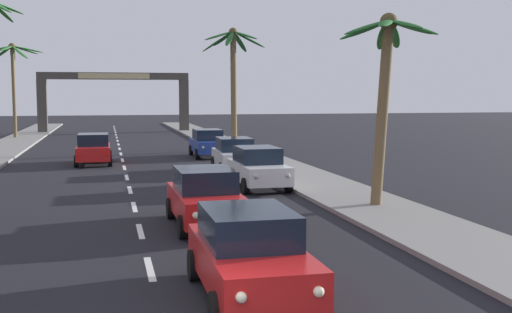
# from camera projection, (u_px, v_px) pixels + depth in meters

# --- Properties ---
(sidewalk_right) EXTENTS (3.20, 110.00, 0.14)m
(sidewalk_right) POSITION_uv_depth(u_px,v_px,m) (298.00, 175.00, 29.61)
(sidewalk_right) COLOR gray
(sidewalk_right) RESTS_ON ground
(lane_markings) EXTENTS (4.28, 88.89, 0.01)m
(lane_markings) POSITION_uv_depth(u_px,v_px,m) (137.00, 180.00, 28.34)
(lane_markings) COLOR silver
(lane_markings) RESTS_ON ground
(sedan_lead_at_stop_bar) EXTENTS (1.95, 4.45, 1.68)m
(sedan_lead_at_stop_bar) POSITION_uv_depth(u_px,v_px,m) (249.00, 254.00, 11.90)
(sedan_lead_at_stop_bar) COLOR red
(sedan_lead_at_stop_bar) RESTS_ON ground
(sedan_third_in_queue) EXTENTS (1.99, 4.47, 1.68)m
(sedan_third_in_queue) POSITION_uv_depth(u_px,v_px,m) (205.00, 197.00, 18.43)
(sedan_third_in_queue) COLOR red
(sedan_third_in_queue) RESTS_ON ground
(sedan_oncoming_far) EXTENTS (1.95, 4.45, 1.68)m
(sedan_oncoming_far) POSITION_uv_depth(u_px,v_px,m) (94.00, 149.00, 34.76)
(sedan_oncoming_far) COLOR red
(sedan_oncoming_far) RESTS_ON ground
(sedan_parked_nearest_kerb) EXTENTS (1.98, 4.47, 1.68)m
(sedan_parked_nearest_kerb) POSITION_uv_depth(u_px,v_px,m) (258.00, 167.00, 25.93)
(sedan_parked_nearest_kerb) COLOR silver
(sedan_parked_nearest_kerb) RESTS_ON ground
(sedan_parked_mid_kerb) EXTENTS (1.95, 4.45, 1.68)m
(sedan_parked_mid_kerb) POSITION_uv_depth(u_px,v_px,m) (208.00, 143.00, 38.85)
(sedan_parked_mid_kerb) COLOR navy
(sedan_parked_mid_kerb) RESTS_ON ground
(sedan_parked_far_kerb) EXTENTS (2.07, 4.50, 1.68)m
(sedan_parked_far_kerb) POSITION_uv_depth(u_px,v_px,m) (235.00, 154.00, 31.41)
(sedan_parked_far_kerb) COLOR silver
(sedan_parked_far_kerb) RESTS_ON ground
(palm_left_farthest) EXTENTS (4.98, 4.70, 8.14)m
(palm_left_farthest) POSITION_uv_depth(u_px,v_px,m) (12.00, 65.00, 53.82)
(palm_left_farthest) COLOR brown
(palm_left_farthest) RESTS_ON ground
(palm_right_second) EXTENTS (3.43, 3.29, 6.50)m
(palm_right_second) POSITION_uv_depth(u_px,v_px,m) (385.00, 67.00, 20.96)
(palm_right_second) COLOR brown
(palm_right_second) RESTS_ON ground
(palm_right_farthest) EXTENTS (4.51, 4.41, 8.27)m
(palm_right_farthest) POSITION_uv_depth(u_px,v_px,m) (233.00, 66.00, 42.81)
(palm_right_farthest) COLOR brown
(palm_right_farthest) RESTS_ON ground
(town_gateway_arch) EXTENTS (14.74, 0.90, 5.96)m
(town_gateway_arch) POSITION_uv_depth(u_px,v_px,m) (115.00, 93.00, 63.33)
(town_gateway_arch) COLOR #423D38
(town_gateway_arch) RESTS_ON ground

